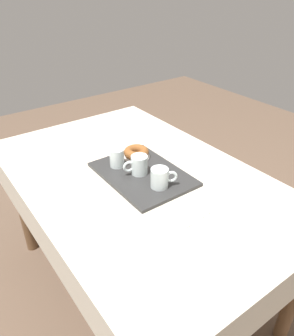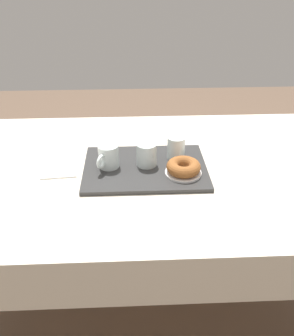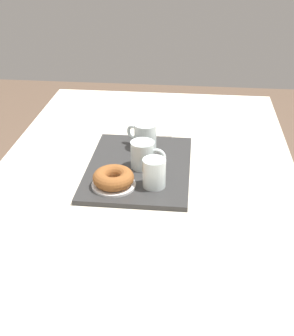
# 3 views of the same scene
# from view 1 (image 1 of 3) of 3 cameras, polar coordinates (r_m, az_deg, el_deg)

# --- Properties ---
(ground_plane) EXTENTS (6.00, 6.00, 0.00)m
(ground_plane) POSITION_cam_1_polar(r_m,az_deg,el_deg) (1.96, -1.30, -19.49)
(ground_plane) COLOR brown
(dining_table) EXTENTS (1.46, 0.95, 0.73)m
(dining_table) POSITION_cam_1_polar(r_m,az_deg,el_deg) (1.52, -1.58, -4.08)
(dining_table) COLOR beige
(dining_table) RESTS_ON ground
(serving_tray) EXTENTS (0.44, 0.32, 0.02)m
(serving_tray) POSITION_cam_1_polar(r_m,az_deg,el_deg) (1.47, -0.79, -1.04)
(serving_tray) COLOR #2D2D2D
(serving_tray) RESTS_ON dining_table
(tea_mug_left) EXTENTS (0.08, 0.11, 0.08)m
(tea_mug_left) POSITION_cam_1_polar(r_m,az_deg,el_deg) (1.36, 2.25, -1.79)
(tea_mug_left) COLOR silver
(tea_mug_left) RESTS_ON serving_tray
(tea_mug_right) EXTENTS (0.07, 0.11, 0.08)m
(tea_mug_right) POSITION_cam_1_polar(r_m,az_deg,el_deg) (1.44, -1.41, 0.47)
(tea_mug_right) COLOR silver
(tea_mug_right) RESTS_ON serving_tray
(water_glass_near) EXTENTS (0.07, 0.07, 0.09)m
(water_glass_near) POSITION_cam_1_polar(r_m,az_deg,el_deg) (1.51, -5.20, 1.64)
(water_glass_near) COLOR silver
(water_glass_near) RESTS_ON serving_tray
(donut_plate_left) EXTENTS (0.13, 0.13, 0.01)m
(donut_plate_left) POSITION_cam_1_polar(r_m,az_deg,el_deg) (1.59, -1.84, 1.98)
(donut_plate_left) COLOR white
(donut_plate_left) RESTS_ON serving_tray
(sugar_donut_left) EXTENTS (0.12, 0.12, 0.04)m
(sugar_donut_left) POSITION_cam_1_polar(r_m,az_deg,el_deg) (1.57, -1.85, 2.75)
(sugar_donut_left) COLOR brown
(sugar_donut_left) RESTS_ON donut_plate_left
(paper_napkin) EXTENTS (0.14, 0.14, 0.01)m
(paper_napkin) POSITION_cam_1_polar(r_m,az_deg,el_deg) (1.27, 6.69, -7.60)
(paper_napkin) COLOR white
(paper_napkin) RESTS_ON dining_table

